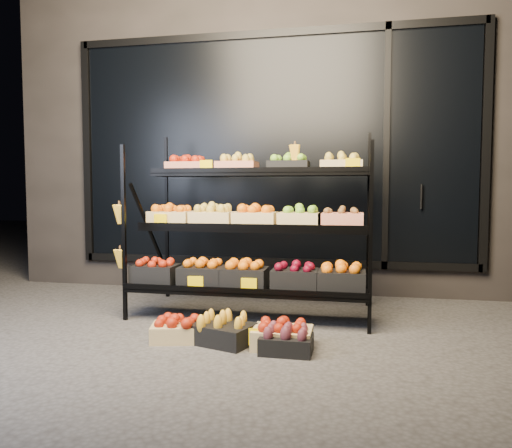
% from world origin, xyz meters
% --- Properties ---
extents(ground, '(24.00, 24.00, 0.00)m').
position_xyz_m(ground, '(0.00, 0.00, 0.00)').
color(ground, '#514F4C').
rests_on(ground, ground).
extents(building, '(6.00, 2.08, 3.50)m').
position_xyz_m(building, '(0.00, 2.59, 1.75)').
color(building, '#2D2826').
rests_on(building, ground).
extents(display_rack, '(2.18, 1.02, 1.66)m').
position_xyz_m(display_rack, '(-0.00, 0.60, 0.79)').
color(display_rack, black).
rests_on(display_rack, ground).
extents(tag_floor_b, '(0.13, 0.01, 0.12)m').
position_xyz_m(tag_floor_b, '(0.26, -0.40, 0.06)').
color(tag_floor_b, '#FFD400').
rests_on(tag_floor_b, ground).
extents(floor_crate_left, '(0.42, 0.35, 0.19)m').
position_xyz_m(floor_crate_left, '(-0.38, -0.29, 0.09)').
color(floor_crate_left, '#D7BC7C').
rests_on(floor_crate_left, ground).
extents(floor_crate_midleft, '(0.50, 0.43, 0.21)m').
position_xyz_m(floor_crate_midleft, '(-0.03, -0.28, 0.10)').
color(floor_crate_midleft, black).
rests_on(floor_crate_midleft, ground).
extents(floor_crate_midright, '(0.42, 0.31, 0.21)m').
position_xyz_m(floor_crate_midright, '(0.41, -0.30, 0.10)').
color(floor_crate_midright, '#D7BC7C').
rests_on(floor_crate_midright, ground).
extents(floor_crate_right, '(0.36, 0.26, 0.19)m').
position_xyz_m(floor_crate_right, '(0.46, -0.40, 0.09)').
color(floor_crate_right, black).
rests_on(floor_crate_right, ground).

